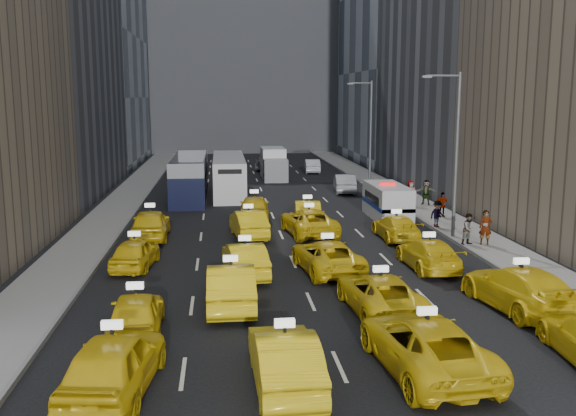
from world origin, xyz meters
name	(u,v)px	position (x,y,z in m)	size (l,w,h in m)	color
ground	(318,319)	(0.00, 0.00, 0.00)	(160.00, 160.00, 0.00)	black
sidewalk_west	(121,204)	(-10.50, 25.00, 0.07)	(3.00, 90.00, 0.15)	gray
sidewalk_east	(406,200)	(10.50, 25.00, 0.07)	(3.00, 90.00, 0.15)	gray
curb_west	(142,204)	(-9.05, 25.00, 0.09)	(0.15, 90.00, 0.18)	slate
curb_east	(387,200)	(9.05, 25.00, 0.09)	(0.15, 90.00, 0.18)	slate
building_backdrop	(242,7)	(0.00, 72.00, 20.00)	(30.00, 12.00, 40.00)	slate
streetlight_near	(454,149)	(9.18, 12.00, 4.92)	(2.15, 0.22, 9.00)	#595B60
streetlight_far	(369,130)	(9.18, 32.00, 4.92)	(2.15, 0.22, 9.00)	#595B60
taxi_0	(114,363)	(-6.21, -5.05, 0.84)	(1.98, 4.92, 1.68)	yellow
taxi_1	(285,358)	(-1.71, -5.08, 0.78)	(1.65, 4.74, 1.56)	yellow
taxi_2	(426,345)	(2.39, -4.53, 0.78)	(2.60, 5.63, 1.57)	yellow
taxi_4	(136,313)	(-6.18, -0.78, 0.72)	(1.71, 4.24, 1.44)	yellow
taxi_5	(231,285)	(-3.03, 1.71, 0.82)	(1.73, 4.97, 1.64)	yellow
taxi_6	(380,293)	(2.35, 0.61, 0.69)	(2.30, 4.98, 1.38)	yellow
taxi_7	(520,288)	(7.48, 0.27, 0.81)	(2.27, 5.59, 1.62)	yellow
taxi_8	(135,253)	(-7.28, 7.59, 0.70)	(1.64, 4.09, 1.39)	yellow
taxi_9	(245,259)	(-2.35, 5.85, 0.73)	(1.55, 4.46, 1.47)	yellow
taxi_10	(327,256)	(1.33, 6.13, 0.71)	(2.36, 5.12, 1.42)	yellow
taxi_11	(428,254)	(5.98, 6.12, 0.69)	(1.92, 4.73, 1.37)	yellow
taxi_12	(151,224)	(-7.22, 13.73, 0.83)	(1.96, 4.86, 1.66)	yellow
taxi_13	(249,223)	(-1.85, 13.67, 0.76)	(1.61, 4.62, 1.52)	yellow
taxi_14	(309,222)	(1.58, 13.90, 0.74)	(2.46, 5.33, 1.48)	yellow
taxi_15	(396,227)	(6.17, 12.25, 0.66)	(1.86, 4.57, 1.33)	yellow
taxi_16	(254,207)	(-1.24, 18.99, 0.77)	(1.83, 4.54, 1.55)	yellow
taxi_17	(307,212)	(1.94, 17.19, 0.71)	(1.51, 4.34, 1.43)	yellow
nypd_van	(387,202)	(7.24, 18.25, 1.05)	(2.24, 5.45, 2.32)	silver
double_decker	(190,178)	(-5.69, 27.60, 1.58)	(3.79, 11.18, 3.19)	black
city_bus	(229,175)	(-2.70, 29.75, 1.48)	(3.62, 11.80, 3.00)	silver
box_truck	(274,164)	(1.64, 38.80, 1.41)	(2.66, 6.46, 2.88)	white
misc_car_0	(345,183)	(6.66, 29.52, 0.75)	(1.59, 4.56, 1.50)	#96999D
misc_car_1	(182,169)	(-7.04, 41.08, 0.74)	(2.46, 5.33, 1.48)	black
misc_car_2	(265,163)	(1.33, 46.59, 0.71)	(1.99, 4.89, 1.42)	gray
misc_car_3	(239,166)	(-1.51, 43.52, 0.70)	(1.66, 4.13, 1.41)	black
misc_car_4	(312,166)	(5.97, 43.33, 0.69)	(1.46, 4.19, 1.38)	#B9BCC2
pedestrian_0	(486,227)	(10.24, 9.88, 1.05)	(0.66, 0.43, 1.81)	gray
pedestrian_1	(469,229)	(9.39, 9.96, 0.97)	(0.80, 0.44, 1.64)	gray
pedestrian_2	(437,214)	(9.22, 14.40, 0.94)	(1.02, 0.42, 1.58)	gray
pedestrian_3	(442,205)	(10.60, 17.51, 0.95)	(0.94, 0.43, 1.61)	gray
pedestrian_4	(411,193)	(9.83, 21.77, 1.06)	(0.89, 0.49, 1.82)	gray
pedestrian_5	(426,192)	(11.13, 22.35, 1.02)	(1.61, 0.46, 1.74)	gray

